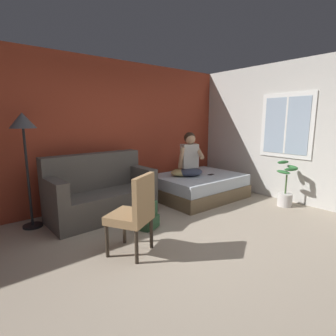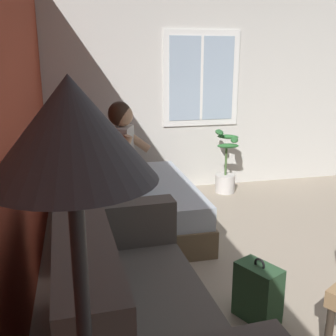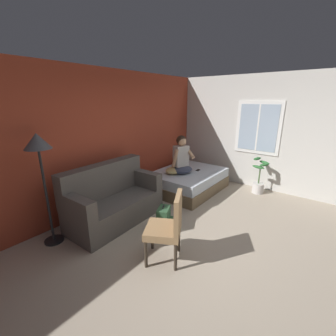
# 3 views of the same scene
# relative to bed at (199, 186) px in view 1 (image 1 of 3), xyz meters

# --- Properties ---
(ground_plane) EXTENTS (40.00, 40.00, 0.00)m
(ground_plane) POSITION_rel_bed_xyz_m (-1.69, -1.56, -0.24)
(ground_plane) COLOR tan
(wall_back_accent) EXTENTS (10.80, 0.16, 2.70)m
(wall_back_accent) POSITION_rel_bed_xyz_m (-1.69, 0.95, 1.11)
(wall_back_accent) COLOR #993823
(wall_back_accent) RESTS_ON ground
(wall_side_with_window) EXTENTS (0.19, 6.26, 2.70)m
(wall_side_with_window) POSITION_rel_bed_xyz_m (1.29, -1.55, 1.12)
(wall_side_with_window) COLOR silver
(wall_side_with_window) RESTS_ON ground
(bed) EXTENTS (1.76, 1.36, 0.48)m
(bed) POSITION_rel_bed_xyz_m (0.00, 0.00, 0.00)
(bed) COLOR brown
(bed) RESTS_ON ground
(couch) EXTENTS (1.73, 0.88, 1.04)m
(couch) POSITION_rel_bed_xyz_m (-2.04, 0.28, 0.16)
(couch) COLOR #514C47
(couch) RESTS_ON ground
(side_chair) EXTENTS (0.63, 0.63, 0.98)m
(side_chair) POSITION_rel_bed_xyz_m (-2.27, -1.16, 0.30)
(side_chair) COLOR #382D23
(side_chair) RESTS_ON ground
(person_seated) EXTENTS (0.64, 0.59, 0.88)m
(person_seated) POSITION_rel_bed_xyz_m (-0.20, 0.07, 0.60)
(person_seated) COLOR #383D51
(person_seated) RESTS_ON bed
(backpack) EXTENTS (0.35, 0.32, 0.46)m
(backpack) POSITION_rel_bed_xyz_m (-1.72, -0.65, -0.04)
(backpack) COLOR #2D5133
(backpack) RESTS_ON ground
(throw_pillow) EXTENTS (0.53, 0.43, 0.14)m
(throw_pillow) POSITION_rel_bed_xyz_m (-0.33, 0.18, 0.31)
(throw_pillow) COLOR tan
(throw_pillow) RESTS_ON bed
(cell_phone) EXTENTS (0.15, 0.09, 0.01)m
(cell_phone) POSITION_rel_bed_xyz_m (0.20, -0.15, 0.25)
(cell_phone) COLOR black
(cell_phone) RESTS_ON bed
(floor_lamp) EXTENTS (0.36, 0.36, 1.70)m
(floor_lamp) POSITION_rel_bed_xyz_m (-3.05, 0.50, 1.19)
(floor_lamp) COLOR black
(floor_lamp) RESTS_ON ground
(potted_plant) EXTENTS (0.39, 0.37, 0.85)m
(potted_plant) POSITION_rel_bed_xyz_m (0.86, -1.42, 0.07)
(potted_plant) COLOR silver
(potted_plant) RESTS_ON ground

